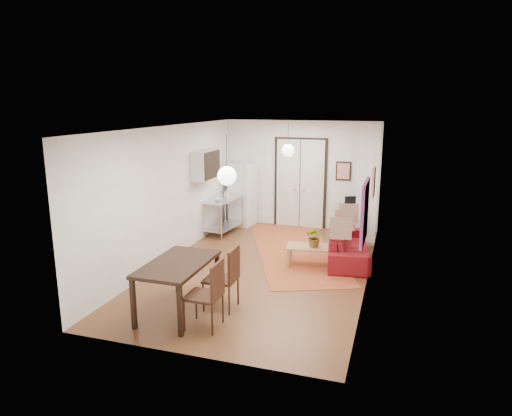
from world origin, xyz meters
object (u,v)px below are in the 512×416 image
(sofa, at_px, (348,246))
(coffee_table, at_px, (310,249))
(dining_table, at_px, (178,268))
(fridge, at_px, (242,195))
(kitchen_counter, at_px, (223,211))
(dining_chair_far, at_px, (206,286))
(black_side_chair, at_px, (351,210))
(dining_chair_near, at_px, (223,271))

(sofa, relative_size, coffee_table, 2.13)
(dining_table, bearing_deg, fridge, 98.49)
(kitchen_counter, height_order, dining_table, kitchen_counter)
(dining_table, height_order, dining_chair_far, dining_chair_far)
(dining_chair_far, bearing_deg, black_side_chair, 164.66)
(fridge, bearing_deg, kitchen_counter, -93.09)
(sofa, relative_size, kitchen_counter, 1.68)
(dining_chair_far, height_order, black_side_chair, dining_chair_far)
(fridge, bearing_deg, dining_chair_far, -68.09)
(sofa, height_order, fridge, fridge)
(kitchen_counter, bearing_deg, fridge, 86.91)
(dining_chair_far, distance_m, black_side_chair, 6.04)
(coffee_table, relative_size, fridge, 0.59)
(black_side_chair, bearing_deg, sofa, 70.82)
(coffee_table, distance_m, dining_table, 3.27)
(sofa, distance_m, fridge, 3.82)
(sofa, bearing_deg, black_side_chair, -3.14)
(sofa, relative_size, dining_table, 1.39)
(sofa, bearing_deg, fridge, 48.86)
(sofa, height_order, dining_chair_far, dining_chair_far)
(dining_chair_near, xyz_separation_m, black_side_chair, (1.56, 5.14, -0.00))
(sofa, distance_m, dining_chair_near, 3.46)
(dining_chair_near, bearing_deg, fridge, -164.59)
(fridge, height_order, black_side_chair, fridge)
(kitchen_counter, xyz_separation_m, dining_chair_near, (1.61, -4.07, 0.01))
(kitchen_counter, xyz_separation_m, dining_table, (1.01, -4.53, 0.16))
(kitchen_counter, height_order, black_side_chair, black_side_chair)
(dining_table, distance_m, black_side_chair, 6.00)
(dining_chair_far, bearing_deg, sofa, 154.16)
(fridge, distance_m, dining_chair_far, 5.91)
(fridge, height_order, dining_chair_far, fridge)
(sofa, xyz_separation_m, dining_chair_near, (-1.75, -2.97, 0.30))
(coffee_table, relative_size, kitchen_counter, 0.79)
(dining_chair_near, bearing_deg, dining_chair_far, -0.34)
(coffee_table, relative_size, dining_chair_far, 0.96)
(sofa, distance_m, dining_chair_far, 4.07)
(kitchen_counter, distance_m, fridge, 1.02)
(kitchen_counter, relative_size, dining_table, 0.83)
(coffee_table, height_order, fridge, fridge)
(coffee_table, bearing_deg, sofa, 40.23)
(sofa, height_order, kitchen_counter, kitchen_counter)
(coffee_table, bearing_deg, fridge, 132.28)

